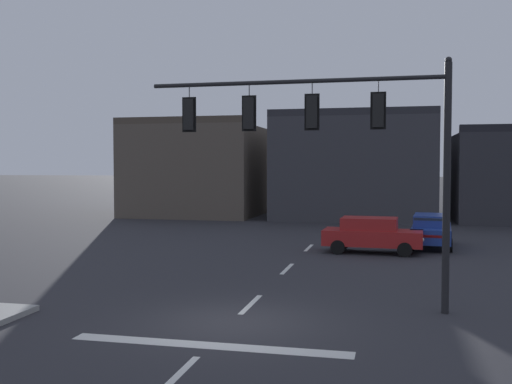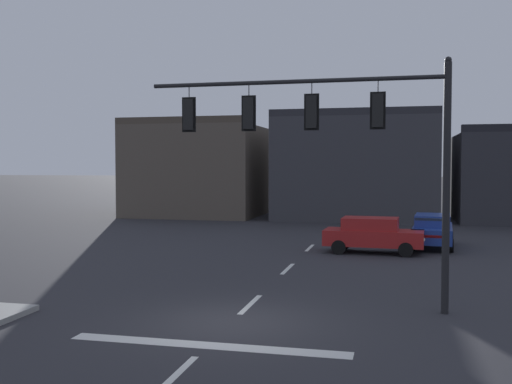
{
  "view_description": "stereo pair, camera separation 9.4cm",
  "coord_description": "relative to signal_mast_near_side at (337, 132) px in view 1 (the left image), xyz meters",
  "views": [
    {
      "loc": [
        3.94,
        -14.41,
        3.98
      ],
      "look_at": [
        -0.35,
        4.2,
        3.12
      ],
      "focal_mm": 41.85,
      "sensor_mm": 36.0,
      "label": 1
    },
    {
      "loc": [
        4.03,
        -14.39,
        3.98
      ],
      "look_at": [
        -0.35,
        4.2,
        3.12
      ],
      "focal_mm": 41.85,
      "sensor_mm": 36.0,
      "label": 2
    }
  ],
  "objects": [
    {
      "name": "ground_plane",
      "position": [
        -2.41,
        -2.21,
        -4.89
      ],
      "size": [
        400.0,
        400.0,
        0.0
      ],
      "primitive_type": "plane",
      "color": "#2B2B30"
    },
    {
      "name": "stop_bar_paint",
      "position": [
        -2.41,
        -4.21,
        -4.89
      ],
      "size": [
        6.4,
        0.5,
        0.01
      ],
      "primitive_type": "cube",
      "color": "silver",
      "rests_on": "ground"
    },
    {
      "name": "lane_centreline",
      "position": [
        -2.41,
        -0.21,
        -4.89
      ],
      "size": [
        0.16,
        26.4,
        0.01
      ],
      "color": "silver",
      "rests_on": "ground"
    },
    {
      "name": "signal_mast_near_side",
      "position": [
        0.0,
        0.0,
        0.0
      ],
      "size": [
        8.42,
        0.4,
        6.84
      ],
      "color": "black",
      "rests_on": "ground"
    },
    {
      "name": "car_lot_nearside",
      "position": [
        3.36,
        13.24,
        -4.04
      ],
      "size": [
        2.2,
        4.56,
        1.61
      ],
      "color": "navy",
      "rests_on": "ground"
    },
    {
      "name": "car_lot_middle",
      "position": [
        0.6,
        10.76,
        -4.04
      ],
      "size": [
        4.53,
        2.11,
        1.61
      ],
      "color": "#A81E1E",
      "rests_on": "ground"
    },
    {
      "name": "building_row",
      "position": [
        5.32,
        29.83,
        -1.01
      ],
      "size": [
        46.27,
        12.14,
        10.49
      ],
      "color": "brown",
      "rests_on": "ground"
    }
  ]
}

